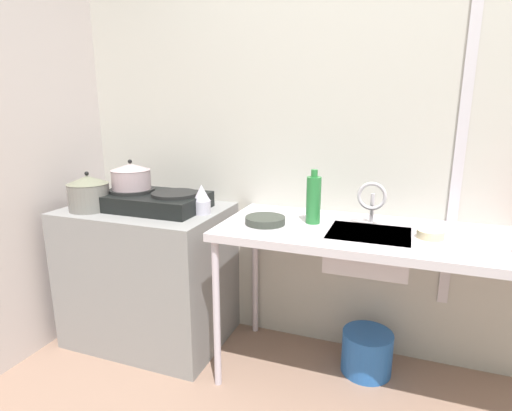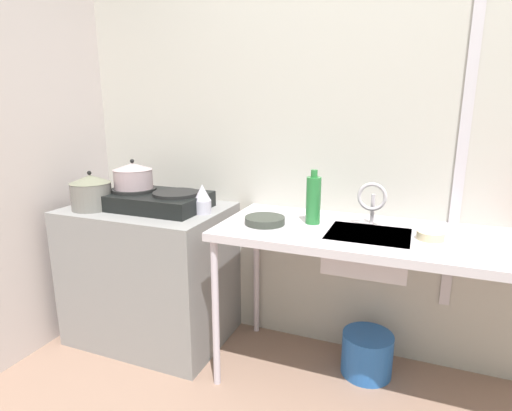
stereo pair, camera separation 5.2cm
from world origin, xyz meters
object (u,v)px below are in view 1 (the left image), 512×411
Objects in this scene: pot_on_left_burner at (131,176)px; bucket_on_floor at (367,352)px; sink_basin at (368,249)px; percolator at (202,200)px; small_bowl_on_drainboard at (430,234)px; pot_beside_stove at (89,193)px; bottle_by_sink at (313,199)px; stove at (153,200)px; frying_pan at (265,220)px; faucet at (372,198)px.

pot_on_left_burner is 0.84× the size of bucket_on_floor.
percolator is at bearing 177.56° from sink_basin.
small_bowl_on_drainboard is (1.62, -0.02, -0.17)m from pot_on_left_burner.
pot_beside_stove reaches higher than percolator.
pot_beside_stove is (-0.18, -0.15, -0.08)m from pot_on_left_burner.
bottle_by_sink is at bearing 8.52° from pot_beside_stove.
stove is 1.48m from small_bowl_on_drainboard.
frying_pan is at bearing -9.92° from percolator.
stove is 1.45m from bucket_on_floor.
bucket_on_floor is (1.23, 0.10, -0.76)m from stove.
pot_on_left_burner is 1.38m from sink_basin.
percolator is (0.31, 0.01, 0.03)m from stove.
bottle_by_sink is at bearing 166.09° from sink_basin.
bucket_on_floor is at bearing 16.83° from frying_pan.
frying_pan and small_bowl_on_drainboard have the same top height.
small_bowl_on_drainboard is at bearing -1.10° from percolator.
stove is 0.93m from bottle_by_sink.
faucet reaches higher than percolator.
pot_beside_stove reaches higher than stove.
faucet is 0.80× the size of bottle_by_sink.
faucet is 0.29m from bottle_by_sink.
pot_beside_stove is 0.86× the size of bucket_on_floor.
pot_on_left_burner is at bearing -175.67° from faucet.
percolator is 0.92m from sink_basin.
pot_on_left_burner is 1.02× the size of faucet.
pot_beside_stove is 1.27m from bottle_by_sink.
pot_beside_stove reaches higher than bucket_on_floor.
stove is 2.70× the size of faucet.
sink_basin is at bearing 3.43° from frying_pan.
pot_on_left_burner reaches higher than stove.
stove reaches higher than small_bowl_on_drainboard.
frying_pan is at bearing -4.23° from pot_on_left_burner.
pot_beside_stove reaches higher than small_bowl_on_drainboard.
stove reaches higher than frying_pan.
percolator reaches higher than sink_basin.
faucet is at bearing 156.72° from small_bowl_on_drainboard.
stove is 3.66× the size of percolator.
faucet is (1.35, 0.10, -0.04)m from pot_on_left_burner.
bucket_on_floor is at bearing 155.06° from small_bowl_on_drainboard.
frying_pan is at bearing -176.56° from small_bowl_on_drainboard.
pot_beside_stove is 1.04× the size of faucet.
stove is 5.04× the size of small_bowl_on_drainboard.
pot_on_left_burner is 1.63m from small_bowl_on_drainboard.
bottle_by_sink reaches higher than stove.
stove is 1.22m from sink_basin.
stove is 2.60× the size of pot_beside_stove.
bucket_on_floor is (0.02, 0.13, -0.63)m from sink_basin.
bottle_by_sink is at bearing 3.02° from percolator.
pot_on_left_burner is at bearing -179.21° from percolator.
frying_pan is at bearing -155.41° from bottle_by_sink.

